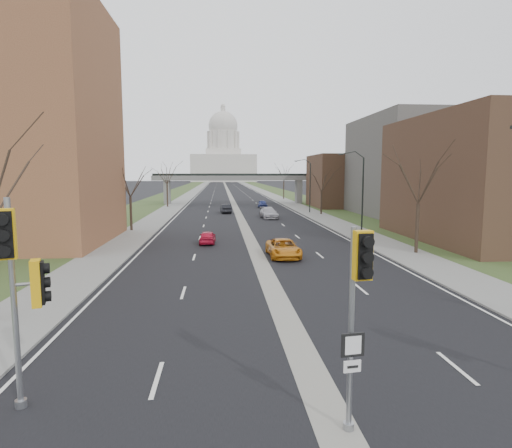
{
  "coord_description": "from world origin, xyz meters",
  "views": [
    {
      "loc": [
        -2.93,
        -11.17,
        6.58
      ],
      "look_at": [
        -1.01,
        11.57,
        3.84
      ],
      "focal_mm": 30.0,
      "sensor_mm": 36.0,
      "label": 1
    }
  ],
  "objects": [
    {
      "name": "ground",
      "position": [
        0.0,
        0.0,
        0.0
      ],
      "size": [
        700.0,
        700.0,
        0.0
      ],
      "primitive_type": "plane",
      "color": "black",
      "rests_on": "ground"
    },
    {
      "name": "road_surface",
      "position": [
        0.0,
        150.0,
        0.01
      ],
      "size": [
        20.0,
        600.0,
        0.01
      ],
      "primitive_type": "cube",
      "color": "black",
      "rests_on": "ground"
    },
    {
      "name": "median_strip",
      "position": [
        0.0,
        150.0,
        0.0
      ],
      "size": [
        1.2,
        600.0,
        0.02
      ],
      "primitive_type": "cube",
      "color": "gray",
      "rests_on": "ground"
    },
    {
      "name": "sidewalk_right",
      "position": [
        12.0,
        150.0,
        0.06
      ],
      "size": [
        4.0,
        600.0,
        0.12
      ],
      "primitive_type": "cube",
      "color": "gray",
      "rests_on": "ground"
    },
    {
      "name": "sidewalk_left",
      "position": [
        -12.0,
        150.0,
        0.06
      ],
      "size": [
        4.0,
        600.0,
        0.12
      ],
      "primitive_type": "cube",
      "color": "gray",
      "rests_on": "ground"
    },
    {
      "name": "grass_verge_right",
      "position": [
        18.0,
        150.0,
        0.05
      ],
      "size": [
        8.0,
        600.0,
        0.1
      ],
      "primitive_type": "cube",
      "color": "#32451F",
      "rests_on": "ground"
    },
    {
      "name": "grass_verge_left",
      "position": [
        -18.0,
        150.0,
        0.05
      ],
      "size": [
        8.0,
        600.0,
        0.1
      ],
      "primitive_type": "cube",
      "color": "#32451F",
      "rests_on": "ground"
    },
    {
      "name": "commercial_block_near",
      "position": [
        24.0,
        28.0,
        6.0
      ],
      "size": [
        16.0,
        20.0,
        12.0
      ],
      "primitive_type": "cube",
      "color": "#4C3623",
      "rests_on": "ground"
    },
    {
      "name": "commercial_block_mid",
      "position": [
        28.0,
        52.0,
        7.5
      ],
      "size": [
        18.0,
        22.0,
        15.0
      ],
      "primitive_type": "cube",
      "color": "#5D5B55",
      "rests_on": "ground"
    },
    {
      "name": "commercial_block_far",
      "position": [
        22.0,
        70.0,
        5.0
      ],
      "size": [
        14.0,
        14.0,
        10.0
      ],
      "primitive_type": "cube",
      "color": "#4C3623",
      "rests_on": "ground"
    },
    {
      "name": "pedestrian_bridge",
      "position": [
        0.0,
        80.0,
        4.84
      ],
      "size": [
        34.0,
        3.0,
        6.45
      ],
      "color": "slate",
      "rests_on": "ground"
    },
    {
      "name": "capitol",
      "position": [
        0.0,
        320.0,
        18.6
      ],
      "size": [
        48.0,
        42.0,
        55.75
      ],
      "color": "beige",
      "rests_on": "ground"
    },
    {
      "name": "streetlight_mid",
      "position": [
        10.99,
        32.0,
        6.95
      ],
      "size": [
        2.61,
        0.2,
        8.7
      ],
      "color": "black",
      "rests_on": "sidewalk_right"
    },
    {
      "name": "streetlight_far",
      "position": [
        10.99,
        58.0,
        6.95
      ],
      "size": [
        2.61,
        0.2,
        8.7
      ],
      "color": "black",
      "rests_on": "sidewalk_right"
    },
    {
      "name": "tree_left_b",
      "position": [
        -13.0,
        38.0,
        6.23
      ],
      "size": [
        6.75,
        6.75,
        8.81
      ],
      "color": "#382B21",
      "rests_on": "sidewalk_left"
    },
    {
      "name": "tree_left_c",
      "position": [
        -13.0,
        72.0,
        7.04
      ],
      "size": [
        7.65,
        7.65,
        9.99
      ],
      "color": "#382B21",
      "rests_on": "sidewalk_left"
    },
    {
      "name": "tree_right_a",
      "position": [
        13.0,
        22.0,
        6.64
      ],
      "size": [
        7.2,
        7.2,
        9.4
      ],
      "color": "#382B21",
      "rests_on": "sidewalk_right"
    },
    {
      "name": "tree_right_b",
      "position": [
        13.0,
        55.0,
        5.82
      ],
      "size": [
        6.3,
        6.3,
        8.22
      ],
      "color": "#382B21",
      "rests_on": "sidewalk_right"
    },
    {
      "name": "tree_right_c",
      "position": [
        13.0,
        95.0,
        7.04
      ],
      "size": [
        7.65,
        7.65,
        9.99
      ],
      "color": "#382B21",
      "rests_on": "sidewalk_right"
    },
    {
      "name": "signal_pole_left",
      "position": [
        -8.31,
        0.56,
        3.89
      ],
      "size": [
        0.99,
        1.29,
        5.94
      ],
      "rotation": [
        0.0,
        0.0,
        0.29
      ],
      "color": "gray",
      "rests_on": "ground"
    },
    {
      "name": "signal_pole_median",
      "position": [
        0.34,
        -1.41,
        3.68
      ],
      "size": [
        0.61,
        0.87,
        5.28
      ],
      "rotation": [
        0.0,
        0.0,
        0.13
      ],
      "color": "gray",
      "rests_on": "ground"
    },
    {
      "name": "car_left_near",
      "position": [
        -4.13,
        28.62,
        0.61
      ],
      "size": [
        1.54,
        3.61,
        1.22
      ],
      "primitive_type": "imported",
      "rotation": [
        0.0,
        0.0,
        3.11
      ],
      "color": "red",
      "rests_on": "ground"
    },
    {
      "name": "car_left_far",
      "position": [
        -2.0,
        59.23,
        0.73
      ],
      "size": [
        1.94,
        4.53,
        1.45
      ],
      "primitive_type": "imported",
      "rotation": [
        0.0,
        0.0,
        3.23
      ],
      "color": "black",
      "rests_on": "ground"
    },
    {
      "name": "car_right_near",
      "position": [
        2.0,
        21.66,
        0.7
      ],
      "size": [
        2.41,
        5.08,
        1.4
      ],
      "primitive_type": "imported",
      "rotation": [
        0.0,
        0.0,
        0.02
      ],
      "color": "orange",
      "rests_on": "ground"
    },
    {
      "name": "car_right_mid",
      "position": [
        4.13,
        50.42,
        0.77
      ],
      "size": [
        2.52,
        5.46,
        1.55
      ],
      "primitive_type": "imported",
      "rotation": [
        0.0,
        0.0,
        0.07
      ],
      "color": "#A2A1A8",
      "rests_on": "ground"
    },
    {
      "name": "car_right_far",
      "position": [
        5.17,
        69.89,
        0.71
      ],
      "size": [
        1.81,
        4.21,
        1.42
      ],
      "primitive_type": "imported",
      "rotation": [
        0.0,
        0.0,
        -0.03
      ],
      "color": "navy",
      "rests_on": "ground"
    }
  ]
}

